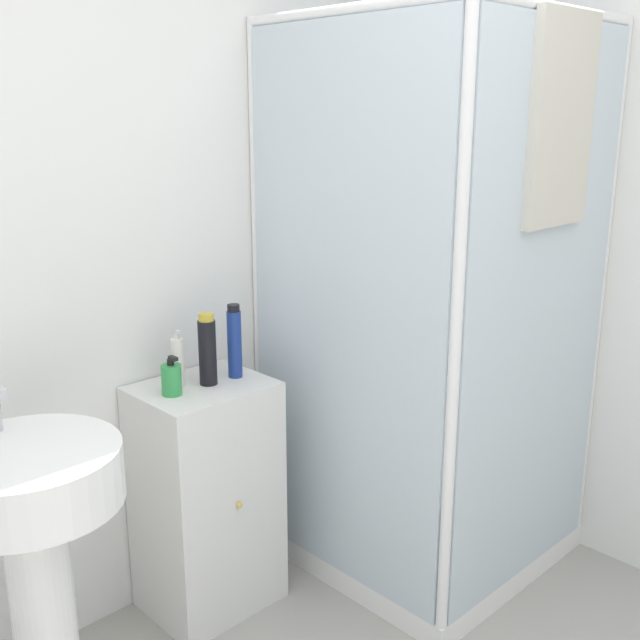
% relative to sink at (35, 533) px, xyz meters
% --- Properties ---
extents(wall_back, '(6.40, 0.06, 2.50)m').
position_rel_sink_xyz_m(wall_back, '(0.31, 0.40, 0.61)').
color(wall_back, white).
rests_on(wall_back, ground_plane).
extents(shower_enclosure, '(0.94, 0.97, 2.02)m').
position_rel_sink_xyz_m(shower_enclosure, '(1.45, -0.18, -0.10)').
color(shower_enclosure, white).
rests_on(shower_enclosure, ground_plane).
extents(vanity_cabinet, '(0.44, 0.37, 0.83)m').
position_rel_sink_xyz_m(vanity_cabinet, '(0.68, 0.19, -0.23)').
color(vanity_cabinet, silver).
rests_on(vanity_cabinet, ground_plane).
extents(sink, '(0.48, 0.48, 1.01)m').
position_rel_sink_xyz_m(sink, '(0.00, 0.00, 0.00)').
color(sink, white).
rests_on(sink, ground_plane).
extents(soap_dispenser, '(0.07, 0.07, 0.13)m').
position_rel_sink_xyz_m(soap_dispenser, '(0.56, 0.19, 0.24)').
color(soap_dispenser, green).
rests_on(soap_dispenser, vanity_cabinet).
extents(shampoo_bottle_tall_black, '(0.06, 0.06, 0.24)m').
position_rel_sink_xyz_m(shampoo_bottle_tall_black, '(0.70, 0.18, 0.30)').
color(shampoo_bottle_tall_black, black).
rests_on(shampoo_bottle_tall_black, vanity_cabinet).
extents(shampoo_bottle_blue, '(0.05, 0.05, 0.26)m').
position_rel_sink_xyz_m(shampoo_bottle_blue, '(0.81, 0.18, 0.31)').
color(shampoo_bottle_blue, navy).
rests_on(shampoo_bottle_blue, vanity_cabinet).
extents(lotion_bottle_white, '(0.04, 0.04, 0.19)m').
position_rel_sink_xyz_m(lotion_bottle_white, '(0.62, 0.25, 0.27)').
color(lotion_bottle_white, white).
rests_on(lotion_bottle_white, vanity_cabinet).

